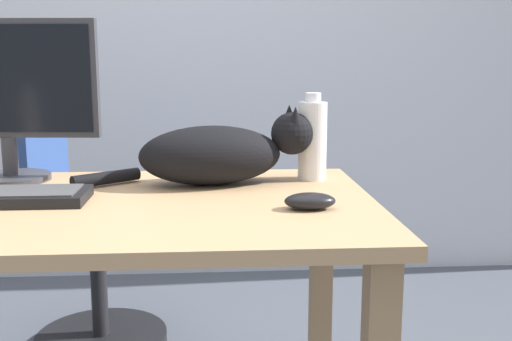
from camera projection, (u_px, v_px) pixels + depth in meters
back_wall at (147, 3)px, 2.80m from camera, size 6.00×0.04×2.60m
desk at (83, 249)px, 1.39m from camera, size 1.33×0.74×0.74m
office_chair at (83, 242)px, 2.21m from camera, size 0.48×0.48×0.92m
monitor at (5, 94)px, 1.56m from camera, size 0.48×0.20×0.41m
cat at (220, 153)px, 1.55m from camera, size 0.61×0.23×0.20m
computer_mouse at (310, 201)px, 1.30m from camera, size 0.11×0.06×0.04m
water_bottle at (312, 139)px, 1.61m from camera, size 0.08×0.08×0.23m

